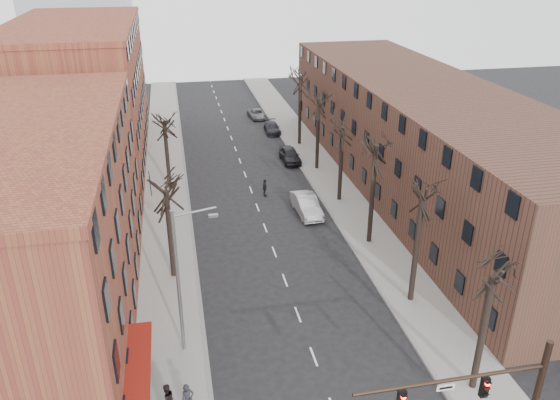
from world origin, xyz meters
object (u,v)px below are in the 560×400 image
silver_sedan (307,205)px  pedestrian_a (188,399)px  parked_car_mid (272,128)px  parked_car_near (290,155)px

silver_sedan → pedestrian_a: (-11.16, -20.85, 0.21)m
parked_car_mid → pedestrian_a: bearing=-104.0°
parked_car_near → parked_car_mid: size_ratio=1.05×
silver_sedan → pedestrian_a: 23.65m
silver_sedan → parked_car_near: 12.81m
parked_car_mid → parked_car_near: bearing=-88.2°
parked_car_near → parked_car_mid: 10.48m
silver_sedan → parked_car_mid: size_ratio=1.16×
silver_sedan → parked_car_near: silver_sedan is taller
silver_sedan → pedestrian_a: pedestrian_a is taller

